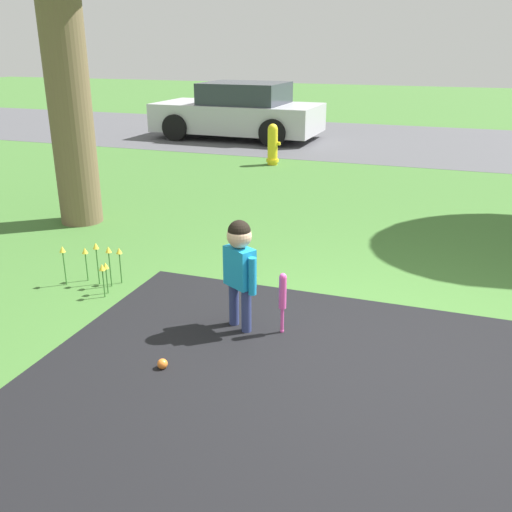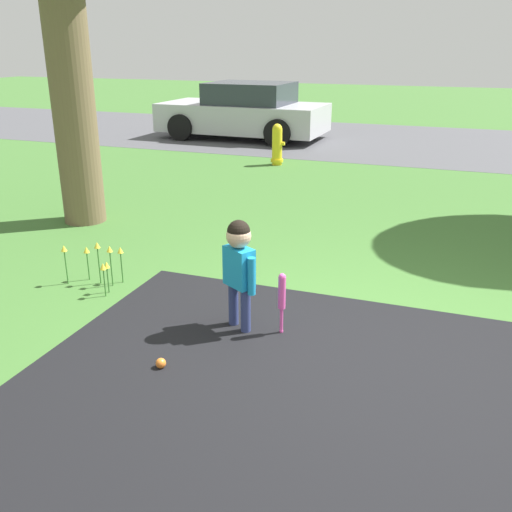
% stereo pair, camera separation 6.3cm
% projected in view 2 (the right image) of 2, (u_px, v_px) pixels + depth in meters
% --- Properties ---
extents(ground_plane, '(60.00, 60.00, 0.00)m').
position_uv_depth(ground_plane, '(365.00, 356.00, 4.40)').
color(ground_plane, '#3D6B2D').
extents(street_strip, '(40.00, 6.00, 0.01)m').
position_uv_depth(street_strip, '(443.00, 144.00, 13.51)').
color(street_strip, '#4C4C51').
rests_on(street_strip, ground).
extents(child, '(0.34, 0.26, 0.95)m').
position_uv_depth(child, '(239.00, 260.00, 4.62)').
color(child, navy).
rests_on(child, ground).
extents(baseball_bat, '(0.06, 0.06, 0.53)m').
position_uv_depth(baseball_bat, '(282.00, 295.00, 4.63)').
color(baseball_bat, '#E54CA5').
rests_on(baseball_bat, ground).
extents(sports_ball, '(0.08, 0.08, 0.08)m').
position_uv_depth(sports_ball, '(161.00, 363.00, 4.22)').
color(sports_ball, orange).
rests_on(sports_ball, ground).
extents(fire_hydrant, '(0.28, 0.25, 0.80)m').
position_uv_depth(fire_hydrant, '(277.00, 145.00, 11.13)').
color(fire_hydrant, yellow).
rests_on(fire_hydrant, ground).
extents(parked_car, '(4.10, 2.15, 1.35)m').
position_uv_depth(parked_car, '(245.00, 112.00, 14.19)').
color(parked_car, '#B7B7BC').
rests_on(parked_car, ground).
extents(flower_bed, '(0.59, 0.41, 0.44)m').
position_uv_depth(flower_bed, '(98.00, 256.00, 5.55)').
color(flower_bed, '#38702D').
rests_on(flower_bed, ground).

